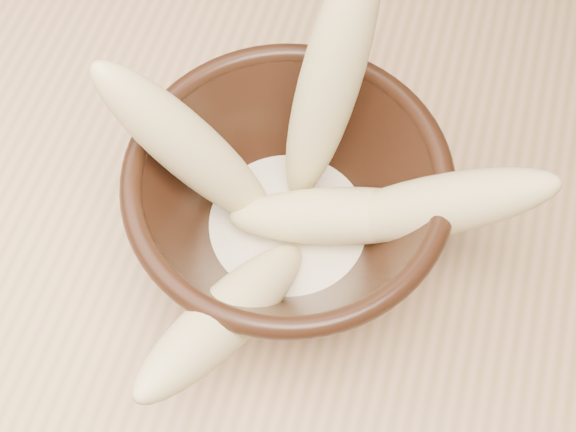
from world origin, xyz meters
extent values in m
plane|color=#A17D4C|center=(0.00, 0.00, 0.00)|extent=(4.00, 4.00, 0.00)
cube|color=tan|center=(0.00, 0.00, 0.73)|extent=(1.20, 0.80, 0.04)
cylinder|color=black|center=(0.24, -0.12, 0.76)|extent=(0.09, 0.09, 0.01)
cylinder|color=black|center=(0.24, -0.12, 0.78)|extent=(0.09, 0.09, 0.01)
torus|color=black|center=(0.24, -0.12, 0.86)|extent=(0.22, 0.22, 0.01)
cylinder|color=beige|center=(0.24, -0.12, 0.79)|extent=(0.12, 0.12, 0.02)
ellipsoid|color=#E9CA89|center=(0.25, -0.06, 0.89)|extent=(0.07, 0.12, 0.21)
ellipsoid|color=#E9CA89|center=(0.17, -0.12, 0.87)|extent=(0.13, 0.04, 0.17)
ellipsoid|color=#E9CA89|center=(0.33, -0.11, 0.85)|extent=(0.17, 0.06, 0.14)
ellipsoid|color=#E9CA89|center=(0.27, -0.12, 0.82)|extent=(0.16, 0.08, 0.05)
ellipsoid|color=#E9CA89|center=(0.22, -0.21, 0.84)|extent=(0.09, 0.18, 0.12)
camera|label=1|loc=(0.30, -0.37, 1.31)|focal=50.00mm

